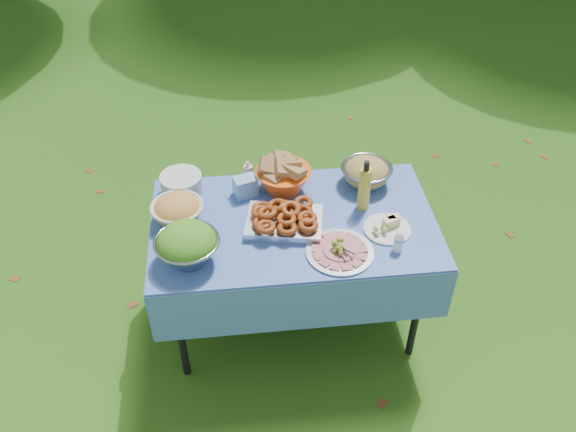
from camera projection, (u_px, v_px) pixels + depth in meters
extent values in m
plane|color=#163D0B|center=(293.00, 317.00, 3.63)|extent=(80.00, 80.00, 0.00)
cube|color=#83BCFC|center=(293.00, 273.00, 3.38)|extent=(1.46, 0.86, 0.76)
cylinder|color=silver|center=(182.00, 184.00, 3.28)|extent=(0.28, 0.28, 0.11)
cube|color=#85B1DC|center=(245.00, 186.00, 3.27)|extent=(0.14, 0.12, 0.11)
cylinder|color=pink|center=(248.00, 173.00, 3.33)|extent=(0.07, 0.07, 0.14)
cube|color=silver|center=(284.00, 219.00, 3.08)|extent=(0.43, 0.34, 0.09)
cylinder|color=#A9AAB1|center=(340.00, 247.00, 2.93)|extent=(0.35, 0.35, 0.08)
cylinder|color=gold|center=(365.00, 185.00, 3.12)|extent=(0.07, 0.07, 0.29)
cylinder|color=silver|center=(388.00, 225.00, 3.06)|extent=(0.29, 0.29, 0.07)
cylinder|color=white|center=(398.00, 244.00, 2.94)|extent=(0.06, 0.06, 0.08)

